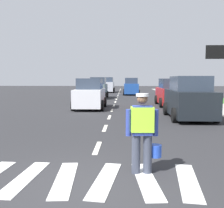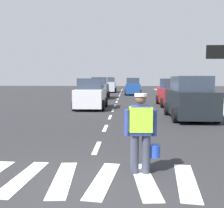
{
  "view_description": "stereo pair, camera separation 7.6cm",
  "coord_description": "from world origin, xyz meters",
  "px_view_note": "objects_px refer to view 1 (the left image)",
  "views": [
    {
      "loc": [
        0.76,
        -4.6,
        1.96
      ],
      "look_at": [
        0.34,
        4.4,
        1.1
      ],
      "focal_mm": 42.0,
      "sensor_mm": 36.0,
      "label": 1
    },
    {
      "loc": [
        0.84,
        -4.59,
        1.96
      ],
      "look_at": [
        0.34,
        4.4,
        1.1
      ],
      "focal_mm": 42.0,
      "sensor_mm": 36.0,
      "label": 2
    }
  ],
  "objects_px": {
    "car_oncoming_third": "(107,85)",
    "car_outgoing_far": "(131,87)",
    "car_parked_far": "(171,93)",
    "car_oncoming_lead": "(90,95)",
    "road_worker": "(143,129)",
    "car_oncoming_second": "(98,89)",
    "car_parked_curbside": "(189,99)"
  },
  "relations": [
    {
      "from": "car_parked_far",
      "to": "car_oncoming_third",
      "type": "relative_size",
      "value": 1.1
    },
    {
      "from": "car_parked_far",
      "to": "car_parked_curbside",
      "type": "bearing_deg",
      "value": -91.85
    },
    {
      "from": "car_parked_curbside",
      "to": "car_outgoing_far",
      "type": "distance_m",
      "value": 19.65
    },
    {
      "from": "road_worker",
      "to": "car_oncoming_third",
      "type": "xyz_separation_m",
      "value": [
        -2.87,
        32.99,
        0.1
      ]
    },
    {
      "from": "car_oncoming_third",
      "to": "car_parked_curbside",
      "type": "height_order",
      "value": "car_oncoming_third"
    },
    {
      "from": "car_oncoming_lead",
      "to": "car_parked_curbside",
      "type": "distance_m",
      "value": 6.86
    },
    {
      "from": "car_oncoming_lead",
      "to": "car_parked_curbside",
      "type": "xyz_separation_m",
      "value": [
        5.47,
        -4.15,
        0.05
      ]
    },
    {
      "from": "car_oncoming_second",
      "to": "road_worker",
      "type": "bearing_deg",
      "value": -81.85
    },
    {
      "from": "car_oncoming_second",
      "to": "car_parked_curbside",
      "type": "distance_m",
      "value": 14.64
    },
    {
      "from": "car_parked_far",
      "to": "car_oncoming_lead",
      "type": "bearing_deg",
      "value": -159.42
    },
    {
      "from": "road_worker",
      "to": "car_oncoming_second",
      "type": "height_order",
      "value": "car_oncoming_second"
    },
    {
      "from": "road_worker",
      "to": "car_parked_far",
      "type": "distance_m",
      "value": 14.32
    },
    {
      "from": "car_parked_far",
      "to": "car_oncoming_third",
      "type": "bearing_deg",
      "value": 107.21
    },
    {
      "from": "car_oncoming_second",
      "to": "car_oncoming_third",
      "type": "relative_size",
      "value": 1.02
    },
    {
      "from": "car_oncoming_second",
      "to": "car_parked_curbside",
      "type": "xyz_separation_m",
      "value": [
        5.83,
        -13.43,
        -0.01
      ]
    },
    {
      "from": "road_worker",
      "to": "car_oncoming_third",
      "type": "height_order",
      "value": "car_oncoming_third"
    },
    {
      "from": "car_parked_far",
      "to": "car_parked_curbside",
      "type": "xyz_separation_m",
      "value": [
        -0.2,
        -6.28,
        0.05
      ]
    },
    {
      "from": "car_parked_curbside",
      "to": "road_worker",
      "type": "bearing_deg",
      "value": -109.99
    },
    {
      "from": "car_parked_far",
      "to": "car_oncoming_third",
      "type": "xyz_separation_m",
      "value": [
        -5.88,
        18.99,
        0.1
      ]
    },
    {
      "from": "car_parked_far",
      "to": "car_parked_curbside",
      "type": "height_order",
      "value": "car_parked_curbside"
    },
    {
      "from": "car_oncoming_lead",
      "to": "car_outgoing_far",
      "type": "xyz_separation_m",
      "value": [
        3.1,
        15.36,
        0.05
      ]
    },
    {
      "from": "car_parked_curbside",
      "to": "car_parked_far",
      "type": "bearing_deg",
      "value": 88.15
    },
    {
      "from": "car_oncoming_second",
      "to": "car_oncoming_third",
      "type": "xyz_separation_m",
      "value": [
        0.15,
        11.84,
        0.04
      ]
    },
    {
      "from": "car_oncoming_lead",
      "to": "car_oncoming_third",
      "type": "height_order",
      "value": "car_oncoming_third"
    },
    {
      "from": "car_oncoming_lead",
      "to": "car_oncoming_third",
      "type": "xyz_separation_m",
      "value": [
        -0.22,
        21.12,
        0.1
      ]
    },
    {
      "from": "car_oncoming_third",
      "to": "car_parked_far",
      "type": "bearing_deg",
      "value": -72.79
    },
    {
      "from": "car_oncoming_third",
      "to": "car_parked_curbside",
      "type": "xyz_separation_m",
      "value": [
        5.68,
        -25.27,
        -0.05
      ]
    },
    {
      "from": "car_oncoming_lead",
      "to": "car_parked_far",
      "type": "height_order",
      "value": "car_oncoming_lead"
    },
    {
      "from": "road_worker",
      "to": "car_oncoming_second",
      "type": "xyz_separation_m",
      "value": [
        -3.03,
        21.15,
        0.06
      ]
    },
    {
      "from": "car_outgoing_far",
      "to": "car_oncoming_third",
      "type": "bearing_deg",
      "value": 119.93
    },
    {
      "from": "car_oncoming_third",
      "to": "car_oncoming_lead",
      "type": "bearing_deg",
      "value": -89.42
    },
    {
      "from": "car_oncoming_third",
      "to": "car_outgoing_far",
      "type": "bearing_deg",
      "value": -60.07
    }
  ]
}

